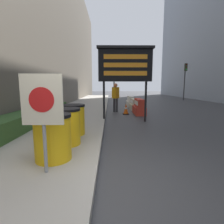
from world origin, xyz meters
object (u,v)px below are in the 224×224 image
barrel_drum_back (73,119)px  message_board (125,65)px  jersey_barrier_white (130,102)px  traffic_cone_near (126,109)px  pedestrian_worker (116,95)px  barrel_drum_middle (66,126)px  traffic_light_far_side (185,74)px  jersey_barrier_red_striped (139,107)px  jersey_barrier_cream (134,105)px  warning_sign (42,106)px  traffic_light_near_curb (114,71)px  barrel_drum_foreground (53,137)px

barrel_drum_back → message_board: (1.85, 2.70, 1.97)m
jersey_barrier_white → message_board: bearing=-99.0°
barrel_drum_back → jersey_barrier_white: (2.89, 9.25, -0.25)m
traffic_cone_near → pedestrian_worker: 1.39m
barrel_drum_middle → jersey_barrier_white: bearing=74.3°
traffic_light_far_side → pedestrian_worker: size_ratio=2.33×
jersey_barrier_red_striped → jersey_barrier_cream: jersey_barrier_red_striped is taller
barrel_drum_back → jersey_barrier_white: bearing=72.6°
traffic_cone_near → pedestrian_worker: bearing=120.1°
jersey_barrier_cream → traffic_light_far_side: size_ratio=0.41×
warning_sign → jersey_barrier_red_striped: 8.00m
warning_sign → message_board: 5.63m
barrel_drum_back → traffic_light_far_side: traffic_light_far_side is taller
barrel_drum_back → traffic_light_near_curb: size_ratio=0.21×
jersey_barrier_red_striped → jersey_barrier_cream: (0.00, 2.12, -0.07)m
barrel_drum_back → jersey_barrier_white: barrel_drum_back is taller
message_board → barrel_drum_foreground: bearing=-112.0°
barrel_drum_middle → traffic_cone_near: bearing=70.3°
barrel_drum_foreground → pedestrian_worker: size_ratio=0.51×
message_board → pedestrian_worker: bearing=95.8°
warning_sign → traffic_cone_near: (2.07, 7.35, -1.00)m
traffic_cone_near → traffic_light_far_side: size_ratio=0.15×
barrel_drum_middle → message_board: 4.53m
jersey_barrier_red_striped → traffic_light_far_side: bearing=55.8°
barrel_drum_middle → traffic_light_near_curb: size_ratio=0.21×
barrel_drum_back → traffic_cone_near: (2.10, 4.88, -0.31)m
jersey_barrier_red_striped → traffic_cone_near: (-0.79, -0.07, -0.09)m
traffic_light_near_curb → pedestrian_worker: bearing=-90.5°
barrel_drum_back → warning_sign: (0.04, -2.48, 0.70)m
jersey_barrier_red_striped → jersey_barrier_white: bearing=90.0°
traffic_cone_near → traffic_light_near_curb: traffic_light_near_curb is taller
jersey_barrier_cream → jersey_barrier_white: 2.19m
traffic_light_near_curb → barrel_drum_back: bearing=-97.2°
jersey_barrier_red_striped → jersey_barrier_cream: bearing=90.0°
warning_sign → jersey_barrier_white: bearing=76.3°
traffic_cone_near → jersey_barrier_red_striped: bearing=4.9°
warning_sign → jersey_barrier_white: warning_sign is taller
message_board → jersey_barrier_red_striped: (1.04, 2.24, -2.18)m
barrel_drum_foreground → traffic_light_near_curb: traffic_light_near_curb is taller
message_board → traffic_light_near_curb: bearing=91.6°
barrel_drum_middle → jersey_barrier_cream: (2.87, 8.02, -0.28)m
jersey_barrier_red_striped → barrel_drum_back: bearing=-120.3°
warning_sign → pedestrian_worker: bearing=79.9°
jersey_barrier_cream → pedestrian_worker: pedestrian_worker is taller
message_board → traffic_light_far_side: traffic_light_far_side is taller
barrel_drum_back → traffic_light_near_curb: traffic_light_near_curb is taller
barrel_drum_foreground → traffic_light_far_side: size_ratio=0.22×
pedestrian_worker → barrel_drum_foreground: bearing=-161.7°
message_board → traffic_cone_near: size_ratio=5.35×
traffic_light_near_curb → traffic_light_far_side: bearing=19.2°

